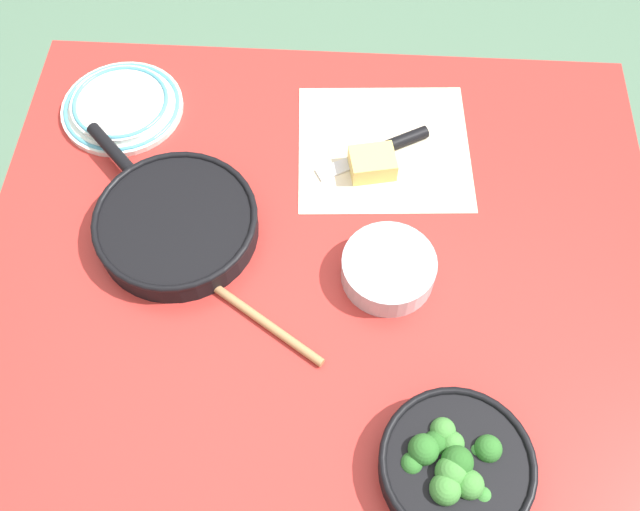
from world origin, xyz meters
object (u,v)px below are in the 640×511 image
at_px(cheese_block, 372,164).
at_px(prep_bowl_steel, 388,269).
at_px(wooden_spoon, 221,291).
at_px(grater_knife, 389,147).
at_px(dinner_plate_stack, 122,105).
at_px(skillet_eggs, 176,223).
at_px(skillet_broccoli, 453,467).

distance_m(cheese_block, prep_bowl_steel, 0.23).
distance_m(wooden_spoon, grater_knife, 0.43).
relative_size(cheese_block, dinner_plate_stack, 0.39).
height_order(skillet_eggs, prep_bowl_steel, skillet_eggs).
bearing_deg(prep_bowl_steel, dinner_plate_stack, 146.74).
bearing_deg(skillet_broccoli, grater_knife, -148.29).
distance_m(cheese_block, dinner_plate_stack, 0.51).
height_order(wooden_spoon, grater_knife, grater_knife).
bearing_deg(grater_knife, prep_bowl_steel, 61.25).
bearing_deg(skillet_broccoli, prep_bowl_steel, -140.98).
distance_m(skillet_broccoli, cheese_block, 0.57).
distance_m(grater_knife, prep_bowl_steel, 0.28).
bearing_deg(wooden_spoon, grater_knife, -97.05).
relative_size(skillet_eggs, wooden_spoon, 1.17).
distance_m(wooden_spoon, prep_bowl_steel, 0.29).
bearing_deg(grater_knife, wooden_spoon, 20.41).
xyz_separation_m(cheese_block, prep_bowl_steel, (0.03, -0.22, 0.00)).
xyz_separation_m(skillet_broccoli, prep_bowl_steel, (-0.10, 0.33, -0.01)).
xyz_separation_m(dinner_plate_stack, prep_bowl_steel, (0.53, -0.35, 0.01)).
bearing_deg(skillet_broccoli, wooden_spoon, -103.78).
height_order(dinner_plate_stack, prep_bowl_steel, prep_bowl_steel).
bearing_deg(dinner_plate_stack, cheese_block, -13.76).
height_order(skillet_broccoli, grater_knife, skillet_broccoli).
xyz_separation_m(wooden_spoon, dinner_plate_stack, (-0.25, 0.39, 0.00)).
relative_size(skillet_eggs, grater_knife, 1.64).
bearing_deg(wooden_spoon, skillet_eggs, -18.39).
relative_size(wooden_spoon, dinner_plate_stack, 1.26).
bearing_deg(wooden_spoon, dinner_plate_stack, -24.26).
relative_size(skillet_eggs, cheese_block, 3.75).
bearing_deg(skillet_broccoli, skillet_eggs, -107.59).
relative_size(skillet_broccoli, grater_knife, 1.62).
height_order(wooden_spoon, prep_bowl_steel, prep_bowl_steel).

